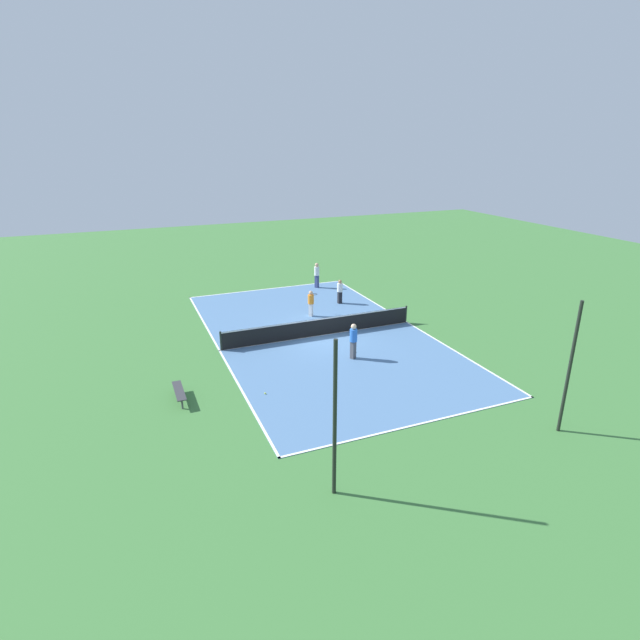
{
  "coord_description": "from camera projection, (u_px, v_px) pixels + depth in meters",
  "views": [
    {
      "loc": [
        9.52,
        23.13,
        9.94
      ],
      "look_at": [
        0.0,
        0.0,
        0.9
      ],
      "focal_mm": 28.0,
      "sensor_mm": 36.0,
      "label": 1
    }
  ],
  "objects": [
    {
      "name": "tennis_ball_near_net",
      "position": [
        355.0,
        352.0,
        24.72
      ],
      "size": [
        0.07,
        0.07,
        0.07
      ],
      "primitive_type": "sphere",
      "color": "#CCE033",
      "rests_on": "court_surface"
    },
    {
      "name": "player_near_blue",
      "position": [
        353.0,
        339.0,
        23.72
      ],
      "size": [
        0.49,
        0.49,
        1.77
      ],
      "rotation": [
        0.0,
        0.0,
        0.51
      ],
      "color": "#4C4C51",
      "rests_on": "court_surface"
    },
    {
      "name": "ground_plane",
      "position": [
        320.0,
        336.0,
        26.9
      ],
      "size": [
        80.0,
        80.0,
        0.0
      ],
      "primitive_type": "plane",
      "color": "#3D7538"
    },
    {
      "name": "court_surface",
      "position": [
        320.0,
        335.0,
        26.89
      ],
      "size": [
        10.99,
        19.42,
        0.02
      ],
      "color": "#4C729E",
      "rests_on": "ground_plane"
    },
    {
      "name": "bench",
      "position": [
        179.0,
        391.0,
        20.1
      ],
      "size": [
        0.36,
        1.79,
        0.45
      ],
      "rotation": [
        0.0,
        0.0,
        1.57
      ],
      "color": "#333338",
      "rests_on": "ground_plane"
    },
    {
      "name": "player_near_white",
      "position": [
        340.0,
        290.0,
        31.9
      ],
      "size": [
        0.4,
        0.4,
        1.55
      ],
      "rotation": [
        0.0,
        0.0,
        0.11
      ],
      "color": "black",
      "rests_on": "court_surface"
    },
    {
      "name": "fence_post_back_left",
      "position": [
        570.0,
        369.0,
        17.28
      ],
      "size": [
        0.12,
        0.12,
        4.96
      ],
      "color": "black",
      "rests_on": "ground_plane"
    },
    {
      "name": "tennis_ball_right_alley",
      "position": [
        265.0,
        393.0,
        20.66
      ],
      "size": [
        0.07,
        0.07,
        0.07
      ],
      "primitive_type": "sphere",
      "color": "#CCE033",
      "rests_on": "court_surface"
    },
    {
      "name": "fence_post_back_right",
      "position": [
        335.0,
        420.0,
        14.09
      ],
      "size": [
        0.12,
        0.12,
        4.96
      ],
      "color": "black",
      "rests_on": "ground_plane"
    },
    {
      "name": "player_center_orange",
      "position": [
        311.0,
        302.0,
        29.54
      ],
      "size": [
        0.89,
        0.89,
        1.57
      ],
      "rotation": [
        0.0,
        0.0,
        3.93
      ],
      "color": "white",
      "rests_on": "court_surface"
    },
    {
      "name": "tennis_net",
      "position": [
        320.0,
        326.0,
        26.72
      ],
      "size": [
        10.79,
        0.1,
        1.0
      ],
      "color": "black",
      "rests_on": "court_surface"
    },
    {
      "name": "player_far_white",
      "position": [
        317.0,
        273.0,
        35.27
      ],
      "size": [
        0.5,
        0.5,
        1.79
      ],
      "rotation": [
        0.0,
        0.0,
        5.27
      ],
      "color": "navy",
      "rests_on": "court_surface"
    }
  ]
}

